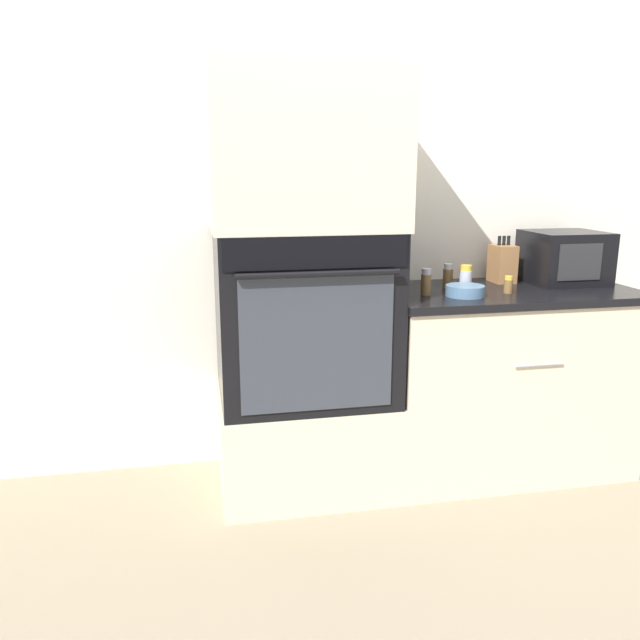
{
  "coord_description": "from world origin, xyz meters",
  "views": [
    {
      "loc": [
        -0.84,
        -2.31,
        1.41
      ],
      "look_at": [
        -0.33,
        0.21,
        0.8
      ],
      "focal_mm": 35.0,
      "sensor_mm": 36.0,
      "label": 1
    }
  ],
  "objects_px": {
    "condiment_jar_mid": "(508,285)",
    "condiment_jar_back": "(448,276)",
    "knife_block": "(502,263)",
    "wall_oven": "(304,314)",
    "condiment_jar_near": "(426,282)",
    "bowl": "(465,291)",
    "condiment_jar_far": "(466,278)",
    "microwave": "(564,257)"
  },
  "relations": [
    {
      "from": "condiment_jar_far",
      "to": "condiment_jar_back",
      "type": "height_order",
      "value": "condiment_jar_far"
    },
    {
      "from": "wall_oven",
      "to": "condiment_jar_far",
      "type": "distance_m",
      "value": 0.77
    },
    {
      "from": "knife_block",
      "to": "wall_oven",
      "type": "bearing_deg",
      "value": -170.26
    },
    {
      "from": "condiment_jar_mid",
      "to": "condiment_jar_far",
      "type": "bearing_deg",
      "value": 141.3
    },
    {
      "from": "microwave",
      "to": "condiment_jar_near",
      "type": "relative_size",
      "value": 2.99
    },
    {
      "from": "knife_block",
      "to": "bowl",
      "type": "bearing_deg",
      "value": -137.69
    },
    {
      "from": "wall_oven",
      "to": "bowl",
      "type": "distance_m",
      "value": 0.71
    },
    {
      "from": "microwave",
      "to": "knife_block",
      "type": "xyz_separation_m",
      "value": [
        -0.28,
        0.07,
        -0.03
      ]
    },
    {
      "from": "knife_block",
      "to": "bowl",
      "type": "xyz_separation_m",
      "value": [
        -0.32,
        -0.29,
        -0.07
      ]
    },
    {
      "from": "wall_oven",
      "to": "knife_block",
      "type": "height_order",
      "value": "wall_oven"
    },
    {
      "from": "microwave",
      "to": "bowl",
      "type": "height_order",
      "value": "microwave"
    },
    {
      "from": "knife_block",
      "to": "condiment_jar_mid",
      "type": "relative_size",
      "value": 2.92
    },
    {
      "from": "microwave",
      "to": "bowl",
      "type": "relative_size",
      "value": 2.08
    },
    {
      "from": "knife_block",
      "to": "condiment_jar_near",
      "type": "distance_m",
      "value": 0.54
    },
    {
      "from": "wall_oven",
      "to": "condiment_jar_mid",
      "type": "distance_m",
      "value": 0.92
    },
    {
      "from": "wall_oven",
      "to": "condiment_jar_near",
      "type": "xyz_separation_m",
      "value": [
        0.53,
        -0.06,
        0.13
      ]
    },
    {
      "from": "bowl",
      "to": "condiment_jar_mid",
      "type": "xyz_separation_m",
      "value": [
        0.22,
        0.02,
        0.01
      ]
    },
    {
      "from": "condiment_jar_near",
      "to": "knife_block",
      "type": "bearing_deg",
      "value": 26.1
    },
    {
      "from": "condiment_jar_mid",
      "to": "condiment_jar_back",
      "type": "relative_size",
      "value": 0.69
    },
    {
      "from": "wall_oven",
      "to": "condiment_jar_back",
      "type": "xyz_separation_m",
      "value": [
        0.7,
        0.09,
        0.13
      ]
    },
    {
      "from": "wall_oven",
      "to": "microwave",
      "type": "xyz_separation_m",
      "value": [
        1.29,
        0.1,
        0.2
      ]
    },
    {
      "from": "condiment_jar_near",
      "to": "condiment_jar_mid",
      "type": "xyz_separation_m",
      "value": [
        0.38,
        -0.03,
        -0.02
      ]
    },
    {
      "from": "condiment_jar_mid",
      "to": "bowl",
      "type": "bearing_deg",
      "value": -173.49
    },
    {
      "from": "condiment_jar_mid",
      "to": "condiment_jar_near",
      "type": "bearing_deg",
      "value": 174.97
    },
    {
      "from": "knife_block",
      "to": "condiment_jar_far",
      "type": "bearing_deg",
      "value": -149.99
    },
    {
      "from": "wall_oven",
      "to": "condiment_jar_far",
      "type": "relative_size",
      "value": 6.62
    },
    {
      "from": "condiment_jar_near",
      "to": "condiment_jar_far",
      "type": "bearing_deg",
      "value": 21.3
    },
    {
      "from": "knife_block",
      "to": "condiment_jar_mid",
      "type": "height_order",
      "value": "knife_block"
    },
    {
      "from": "bowl",
      "to": "condiment_jar_far",
      "type": "bearing_deg",
      "value": 65.61
    },
    {
      "from": "condiment_jar_mid",
      "to": "condiment_jar_far",
      "type": "xyz_separation_m",
      "value": [
        -0.15,
        0.12,
        0.02
      ]
    },
    {
      "from": "condiment_jar_near",
      "to": "condiment_jar_mid",
      "type": "height_order",
      "value": "condiment_jar_near"
    },
    {
      "from": "bowl",
      "to": "condiment_jar_mid",
      "type": "bearing_deg",
      "value": 6.51
    },
    {
      "from": "microwave",
      "to": "condiment_jar_mid",
      "type": "xyz_separation_m",
      "value": [
        -0.39,
        -0.19,
        -0.09
      ]
    },
    {
      "from": "bowl",
      "to": "condiment_jar_far",
      "type": "height_order",
      "value": "condiment_jar_far"
    },
    {
      "from": "condiment_jar_back",
      "to": "wall_oven",
      "type": "bearing_deg",
      "value": -172.77
    },
    {
      "from": "microwave",
      "to": "condiment_jar_far",
      "type": "relative_size",
      "value": 3.1
    },
    {
      "from": "condiment_jar_near",
      "to": "microwave",
      "type": "bearing_deg",
      "value": 11.95
    },
    {
      "from": "bowl",
      "to": "knife_block",
      "type": "bearing_deg",
      "value": 42.31
    },
    {
      "from": "knife_block",
      "to": "condiment_jar_far",
      "type": "distance_m",
      "value": 0.3
    },
    {
      "from": "condiment_jar_near",
      "to": "condiment_jar_mid",
      "type": "distance_m",
      "value": 0.38
    },
    {
      "from": "knife_block",
      "to": "condiment_jar_far",
      "type": "relative_size",
      "value": 2.0
    },
    {
      "from": "condiment_jar_near",
      "to": "condiment_jar_back",
      "type": "xyz_separation_m",
      "value": [
        0.16,
        0.15,
        -0.0
      ]
    }
  ]
}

